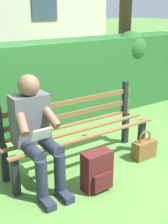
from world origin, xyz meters
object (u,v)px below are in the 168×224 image
backpack (97,171)px  handbag (144,149)px  park_bench (76,130)px  person_seated (36,130)px

backpack → handbag: 0.91m
park_bench → handbag: size_ratio=5.05×
person_seated → backpack: bearing=138.0°
person_seated → handbag: 1.46m
backpack → handbag: bearing=-166.9°
person_seated → park_bench: bearing=-164.3°
park_bench → backpack: 0.64m
person_seated → handbag: person_seated is taller
park_bench → handbag: (-0.76, 0.38, -0.30)m
park_bench → backpack: bearing=78.2°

